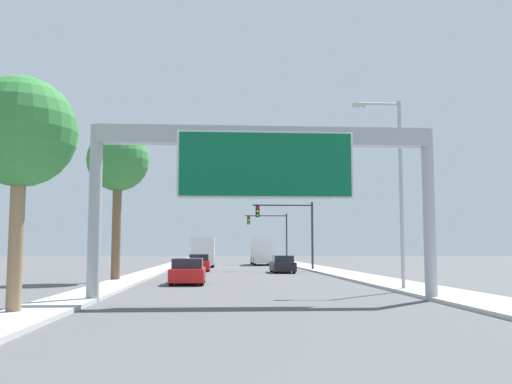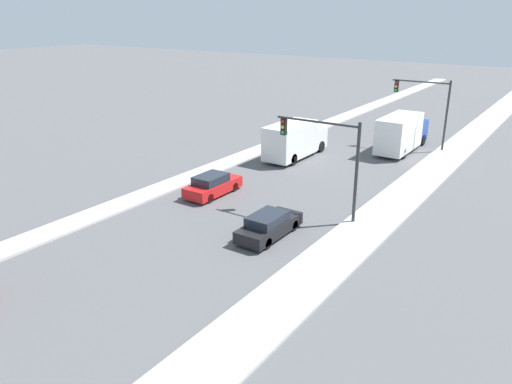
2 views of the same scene
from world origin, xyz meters
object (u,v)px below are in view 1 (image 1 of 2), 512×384
(sign_gantry, at_px, (265,164))
(street_lamp_right, at_px, (395,179))
(truck_box_secondary, at_px, (262,251))
(car_far_right, at_px, (282,265))
(traffic_light_near_intersection, at_px, (293,223))
(car_far_left, at_px, (199,263))
(truck_box_primary, at_px, (203,252))
(traffic_light_mid_block, at_px, (273,229))
(car_mid_center, at_px, (188,272))
(palm_tree_background, at_px, (118,163))
(palm_tree_foreground, at_px, (20,134))

(sign_gantry, height_order, street_lamp_right, street_lamp_right)
(truck_box_secondary, xyz_separation_m, street_lamp_right, (3.09, -43.42, 3.58))
(car_far_right, distance_m, traffic_light_near_intersection, 5.90)
(sign_gantry, bearing_deg, street_lamp_right, 35.40)
(car_far_left, bearing_deg, street_lamp_right, -67.69)
(car_far_right, relative_size, truck_box_primary, 0.61)
(traffic_light_mid_block, bearing_deg, street_lamp_right, -88.07)
(traffic_light_mid_block, bearing_deg, car_mid_center, -102.28)
(car_far_right, bearing_deg, car_mid_center, -115.13)
(truck_box_primary, bearing_deg, traffic_light_mid_block, 47.68)
(car_far_left, bearing_deg, traffic_light_mid_block, 67.67)
(car_far_right, distance_m, palm_tree_background, 18.14)
(palm_tree_foreground, bearing_deg, traffic_light_near_intersection, 69.68)
(car_far_left, relative_size, street_lamp_right, 0.50)
(car_mid_center, height_order, palm_tree_background, palm_tree_background)
(palm_tree_foreground, bearing_deg, car_mid_center, 74.10)
(car_far_right, height_order, truck_box_primary, truck_box_primary)
(sign_gantry, distance_m, palm_tree_foreground, 8.89)
(car_mid_center, height_order, traffic_light_mid_block, traffic_light_mid_block)
(car_far_left, relative_size, traffic_light_near_intersection, 0.72)
(car_mid_center, bearing_deg, sign_gantry, -71.98)
(car_mid_center, relative_size, palm_tree_foreground, 0.60)
(palm_tree_foreground, relative_size, palm_tree_background, 0.78)
(car_far_right, height_order, truck_box_secondary, truck_box_secondary)
(traffic_light_near_intersection, xyz_separation_m, traffic_light_mid_block, (0.11, 20.00, 0.10))
(car_mid_center, xyz_separation_m, truck_box_primary, (-0.00, 29.94, 0.92))
(car_far_left, distance_m, traffic_light_mid_block, 22.83)
(car_mid_center, distance_m, traffic_light_near_intersection, 21.42)
(car_far_right, relative_size, truck_box_secondary, 0.56)
(sign_gantry, relative_size, street_lamp_right, 1.48)
(truck_box_primary, height_order, traffic_light_mid_block, traffic_light_mid_block)
(truck_box_primary, relative_size, palm_tree_background, 0.83)
(car_far_left, bearing_deg, car_far_right, -27.09)
(palm_tree_background, bearing_deg, traffic_light_mid_block, 70.53)
(car_mid_center, bearing_deg, truck_box_primary, 90.00)
(car_far_left, xyz_separation_m, palm_tree_background, (-4.47, -16.01, 6.51))
(truck_box_secondary, relative_size, traffic_light_mid_block, 1.30)
(street_lamp_right, bearing_deg, truck_box_secondary, 94.07)
(traffic_light_near_intersection, relative_size, palm_tree_background, 0.68)
(car_far_right, xyz_separation_m, traffic_light_near_intersection, (1.45, 4.42, 3.63))
(traffic_light_near_intersection, xyz_separation_m, street_lamp_right, (1.64, -25.42, 0.98))
(traffic_light_mid_block, bearing_deg, traffic_light_near_intersection, -90.32)
(sign_gantry, relative_size, traffic_light_near_intersection, 2.14)
(traffic_light_mid_block, relative_size, street_lamp_right, 0.71)
(traffic_light_mid_block, bearing_deg, palm_tree_foreground, -103.29)
(traffic_light_near_intersection, bearing_deg, car_mid_center, -113.59)
(car_far_right, height_order, traffic_light_near_intersection, traffic_light_near_intersection)
(car_far_right, bearing_deg, truck_box_secondary, 90.00)
(traffic_light_mid_block, distance_m, palm_tree_foreground, 55.90)
(car_mid_center, height_order, palm_tree_foreground, palm_tree_foreground)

